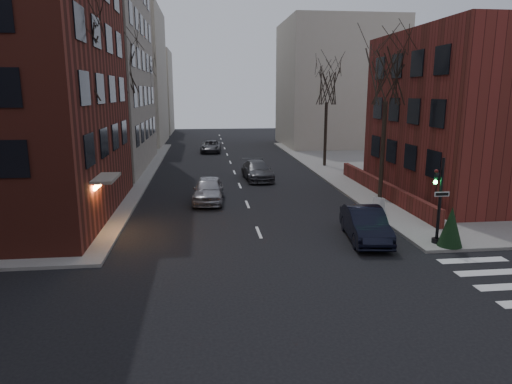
{
  "coord_description": "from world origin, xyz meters",
  "views": [
    {
      "loc": [
        -2.73,
        -10.19,
        7.04
      ],
      "look_at": [
        -0.08,
        12.56,
        2.0
      ],
      "focal_mm": 32.0,
      "sensor_mm": 36.0,
      "label": 1
    }
  ],
  "objects_px": {
    "tree_left_a": "(77,62)",
    "tree_right_b": "(327,86)",
    "tree_left_b": "(119,66)",
    "parked_sedan": "(365,224)",
    "evergreen_shrub": "(451,227)",
    "sandwich_board": "(378,205)",
    "traffic_signal": "(438,206)",
    "car_lane_far": "(211,146)",
    "tree_right_a": "(387,76)",
    "car_lane_gray": "(257,170)",
    "tree_left_c": "(143,82)",
    "streetlamp_far": "(153,118)",
    "streetlamp_near": "(122,134)",
    "car_lane_silver": "(209,190)"
  },
  "relations": [
    {
      "from": "tree_left_c",
      "to": "evergreen_shrub",
      "type": "relative_size",
      "value": 5.31
    },
    {
      "from": "tree_left_a",
      "to": "traffic_signal",
      "type": "bearing_deg",
      "value": -16.65
    },
    {
      "from": "tree_right_b",
      "to": "sandwich_board",
      "type": "distance_m",
      "value": 18.94
    },
    {
      "from": "tree_left_b",
      "to": "car_lane_gray",
      "type": "relative_size",
      "value": 2.07
    },
    {
      "from": "car_lane_gray",
      "to": "tree_right_b",
      "type": "bearing_deg",
      "value": 34.93
    },
    {
      "from": "traffic_signal",
      "to": "car_lane_far",
      "type": "xyz_separation_m",
      "value": [
        -9.76,
        35.29,
        -1.22
      ]
    },
    {
      "from": "sandwich_board",
      "to": "evergreen_shrub",
      "type": "relative_size",
      "value": 0.51
    },
    {
      "from": "tree_left_b",
      "to": "parked_sedan",
      "type": "distance_m",
      "value": 22.48
    },
    {
      "from": "car_lane_gray",
      "to": "tree_left_b",
      "type": "bearing_deg",
      "value": 178.49
    },
    {
      "from": "sandwich_board",
      "to": "tree_right_a",
      "type": "bearing_deg",
      "value": 43.32
    },
    {
      "from": "tree_left_b",
      "to": "tree_right_a",
      "type": "bearing_deg",
      "value": -24.44
    },
    {
      "from": "tree_left_c",
      "to": "traffic_signal",
      "type": "bearing_deg",
      "value": -61.64
    },
    {
      "from": "tree_left_a",
      "to": "evergreen_shrub",
      "type": "height_order",
      "value": "tree_left_a"
    },
    {
      "from": "tree_left_a",
      "to": "sandwich_board",
      "type": "relative_size",
      "value": 11.07
    },
    {
      "from": "tree_left_b",
      "to": "tree_left_c",
      "type": "xyz_separation_m",
      "value": [
        0.0,
        14.0,
        -0.88
      ]
    },
    {
      "from": "traffic_signal",
      "to": "tree_left_b",
      "type": "height_order",
      "value": "tree_left_b"
    },
    {
      "from": "traffic_signal",
      "to": "streetlamp_near",
      "type": "bearing_deg",
      "value": 141.13
    },
    {
      "from": "tree_right_a",
      "to": "evergreen_shrub",
      "type": "bearing_deg",
      "value": -92.61
    },
    {
      "from": "tree_right_a",
      "to": "car_lane_far",
      "type": "bearing_deg",
      "value": 112.0
    },
    {
      "from": "tree_left_a",
      "to": "tree_right_b",
      "type": "height_order",
      "value": "tree_left_a"
    },
    {
      "from": "traffic_signal",
      "to": "evergreen_shrub",
      "type": "relative_size",
      "value": 2.18
    },
    {
      "from": "car_lane_gray",
      "to": "sandwich_board",
      "type": "bearing_deg",
      "value": -67.83
    },
    {
      "from": "tree_left_a",
      "to": "tree_right_b",
      "type": "xyz_separation_m",
      "value": [
        17.6,
        18.0,
        -0.88
      ]
    },
    {
      "from": "tree_right_b",
      "to": "car_lane_far",
      "type": "relative_size",
      "value": 1.84
    },
    {
      "from": "tree_right_b",
      "to": "parked_sedan",
      "type": "height_order",
      "value": "tree_right_b"
    },
    {
      "from": "traffic_signal",
      "to": "tree_right_b",
      "type": "xyz_separation_m",
      "value": [
        0.86,
        23.01,
        5.68
      ]
    },
    {
      "from": "tree_right_b",
      "to": "car_lane_far",
      "type": "bearing_deg",
      "value": 130.84
    },
    {
      "from": "sandwich_board",
      "to": "tree_left_a",
      "type": "bearing_deg",
      "value": 157.89
    },
    {
      "from": "evergreen_shrub",
      "to": "car_lane_far",
      "type": "bearing_deg",
      "value": 105.89
    },
    {
      "from": "tree_right_b",
      "to": "streetlamp_near",
      "type": "xyz_separation_m",
      "value": [
        -17.0,
        -10.0,
        -3.35
      ]
    },
    {
      "from": "traffic_signal",
      "to": "tree_left_c",
      "type": "height_order",
      "value": "tree_left_c"
    },
    {
      "from": "tree_left_b",
      "to": "car_lane_far",
      "type": "bearing_deg",
      "value": 69.1
    },
    {
      "from": "streetlamp_near",
      "to": "car_lane_gray",
      "type": "xyz_separation_m",
      "value": [
        9.83,
        4.34,
        -3.48
      ]
    },
    {
      "from": "tree_right_a",
      "to": "sandwich_board",
      "type": "bearing_deg",
      "value": -112.94
    },
    {
      "from": "tree_right_b",
      "to": "evergreen_shrub",
      "type": "relative_size",
      "value": 5.01
    },
    {
      "from": "tree_left_c",
      "to": "car_lane_silver",
      "type": "xyz_separation_m",
      "value": [
        6.35,
        -21.02,
        -7.21
      ]
    },
    {
      "from": "traffic_signal",
      "to": "car_lane_far",
      "type": "bearing_deg",
      "value": 105.45
    },
    {
      "from": "car_lane_far",
      "to": "tree_right_b",
      "type": "bearing_deg",
      "value": -45.57
    },
    {
      "from": "parked_sedan",
      "to": "evergreen_shrub",
      "type": "distance_m",
      "value": 3.81
    },
    {
      "from": "traffic_signal",
      "to": "tree_left_c",
      "type": "distance_m",
      "value": 35.76
    },
    {
      "from": "streetlamp_far",
      "to": "car_lane_far",
      "type": "distance_m",
      "value": 7.65
    },
    {
      "from": "car_lane_far",
      "to": "sandwich_board",
      "type": "bearing_deg",
      "value": -69.41
    },
    {
      "from": "car_lane_gray",
      "to": "sandwich_board",
      "type": "xyz_separation_m",
      "value": [
        5.67,
        -11.88,
        -0.14
      ]
    },
    {
      "from": "tree_right_a",
      "to": "streetlamp_near",
      "type": "height_order",
      "value": "tree_right_a"
    },
    {
      "from": "traffic_signal",
      "to": "tree_left_b",
      "type": "bearing_deg",
      "value": 134.54
    },
    {
      "from": "tree_right_b",
      "to": "streetlamp_far",
      "type": "height_order",
      "value": "tree_right_b"
    },
    {
      "from": "tree_right_a",
      "to": "streetlamp_near",
      "type": "bearing_deg",
      "value": 166.76
    },
    {
      "from": "car_lane_gray",
      "to": "car_lane_far",
      "type": "xyz_separation_m",
      "value": [
        -3.45,
        17.95,
        -0.06
      ]
    },
    {
      "from": "car_lane_gray",
      "to": "car_lane_far",
      "type": "bearing_deg",
      "value": 97.51
    },
    {
      "from": "tree_left_b",
      "to": "streetlamp_far",
      "type": "height_order",
      "value": "tree_left_b"
    }
  ]
}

